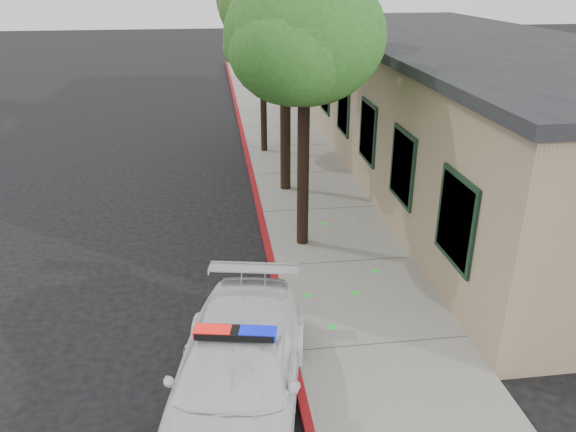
# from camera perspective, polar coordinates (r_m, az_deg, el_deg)

# --- Properties ---
(ground) EXTENTS (120.00, 120.00, 0.00)m
(ground) POSITION_cam_1_polar(r_m,az_deg,el_deg) (9.80, 0.03, -14.31)
(ground) COLOR black
(ground) RESTS_ON ground
(sidewalk) EXTENTS (3.20, 60.00, 0.15)m
(sidewalk) POSITION_cam_1_polar(r_m,az_deg,el_deg) (12.49, 5.48, -4.93)
(sidewalk) COLOR gray
(sidewalk) RESTS_ON ground
(red_curb) EXTENTS (0.14, 60.00, 0.16)m
(red_curb) POSITION_cam_1_polar(r_m,az_deg,el_deg) (12.26, -1.58, -5.39)
(red_curb) COLOR maroon
(red_curb) RESTS_ON ground
(clapboard_building) EXTENTS (7.30, 20.89, 4.24)m
(clapboard_building) POSITION_cam_1_polar(r_m,az_deg,el_deg) (18.77, 17.12, 10.66)
(clapboard_building) COLOR tan
(clapboard_building) RESTS_ON ground
(police_car) EXTENTS (2.74, 4.90, 1.46)m
(police_car) POSITION_cam_1_polar(r_m,az_deg,el_deg) (8.45, -5.20, -15.80)
(police_car) COLOR white
(police_car) RESTS_ON ground
(street_tree_near) EXTENTS (3.32, 3.44, 6.08)m
(street_tree_near) POSITION_cam_1_polar(r_m,az_deg,el_deg) (11.95, 1.77, 17.21)
(street_tree_near) COLOR black
(street_tree_near) RESTS_ON sidewalk
(street_tree_mid) EXTENTS (3.60, 3.74, 6.87)m
(street_tree_mid) POSITION_cam_1_polar(r_m,az_deg,el_deg) (15.54, -0.31, 21.10)
(street_tree_mid) COLOR black
(street_tree_mid) RESTS_ON sidewalk
(street_tree_far) EXTENTS (2.76, 2.57, 4.85)m
(street_tree_far) POSITION_cam_1_polar(r_m,az_deg,el_deg) (19.40, -2.54, 17.06)
(street_tree_far) COLOR black
(street_tree_far) RESTS_ON sidewalk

